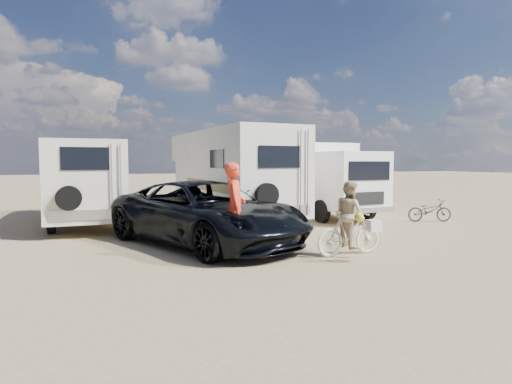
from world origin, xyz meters
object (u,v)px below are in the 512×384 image
object	(u,v)px
crate	(281,234)
bike_parked	(429,210)
bike_woman	(349,233)
bike_man	(235,237)
cooler	(219,226)
dark_suv	(206,213)
rider_woman	(349,222)
rider_man	(235,215)
rv_main	(231,176)
box_truck	(316,180)
rv_left	(88,183)

from	to	relation	value
crate	bike_parked	bearing A→B (deg)	14.24
bike_woman	bike_man	bearing A→B (deg)	74.04
cooler	crate	xyz separation A→B (m)	(1.28, -1.77, -0.03)
dark_suv	crate	size ratio (longest dim) A/B	13.28
bike_woman	cooler	world-z (taller)	bike_woman
bike_parked	crate	world-z (taller)	bike_parked
dark_suv	bike_man	xyz separation A→B (m)	(0.23, -1.82, -0.34)
crate	bike_woman	bearing A→B (deg)	-72.21
dark_suv	cooler	distance (m)	1.98
bike_man	bike_parked	bearing A→B (deg)	-50.29
bike_woman	rider_woman	size ratio (longest dim) A/B	1.12
rider_man	crate	xyz separation A→B (m)	(1.84, 1.75, -0.80)
rv_main	cooler	size ratio (longest dim) A/B	15.14
box_truck	bike_woman	xyz separation A→B (m)	(-2.73, -6.94, -0.91)
bike_parked	rv_main	bearing A→B (deg)	84.19
rv_left	dark_suv	bearing A→B (deg)	-61.38
bike_man	bike_parked	xyz separation A→B (m)	(8.25, 3.38, -0.07)
rv_left	bike_woman	size ratio (longest dim) A/B	4.04
rv_left	rider_man	xyz separation A→B (m)	(3.20, -7.11, -0.41)
crate	rider_woman	bearing A→B (deg)	-72.21
rider_man	crate	bearing A→B (deg)	-28.91
bike_woman	rider_man	distance (m)	2.66
rv_main	rider_woman	world-z (taller)	rv_main
cooler	bike_parked	bearing A→B (deg)	-3.03
dark_suv	rv_main	bearing A→B (deg)	42.30
rider_man	bike_parked	size ratio (longest dim) A/B	1.27
cooler	rider_woman	bearing A→B (deg)	-65.56
dark_suv	crate	bearing A→B (deg)	-26.17
bike_parked	bike_man	bearing A→B (deg)	132.00
rv_main	crate	size ratio (longest dim) A/B	17.41
bike_woman	crate	distance (m)	2.41
rv_main	bike_parked	world-z (taller)	rv_main
cooler	bike_man	bearing A→B (deg)	-100.94
bike_man	crate	bearing A→B (deg)	-28.91
box_truck	dark_suv	distance (m)	7.22
bike_man	cooler	distance (m)	3.58
rider_woman	cooler	bearing A→B (deg)	21.94
rv_main	rv_left	bearing A→B (deg)	167.48
bike_parked	box_truck	bearing A→B (deg)	63.90
rv_left	bike_man	distance (m)	7.85
rv_main	box_truck	size ratio (longest dim) A/B	1.21
dark_suv	cooler	size ratio (longest dim) A/B	11.55
rv_left	box_truck	world-z (taller)	box_truck
dark_suv	rider_man	bearing A→B (deg)	-107.20
rv_main	bike_woman	world-z (taller)	rv_main
box_truck	rider_man	size ratio (longest dim) A/B	3.29
bike_woman	cooler	xyz separation A→B (m)	(-2.01, 4.05, -0.30)
dark_suv	rider_woman	distance (m)	3.65
rv_main	bike_man	distance (m)	6.81
bike_parked	cooler	size ratio (longest dim) A/B	2.99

